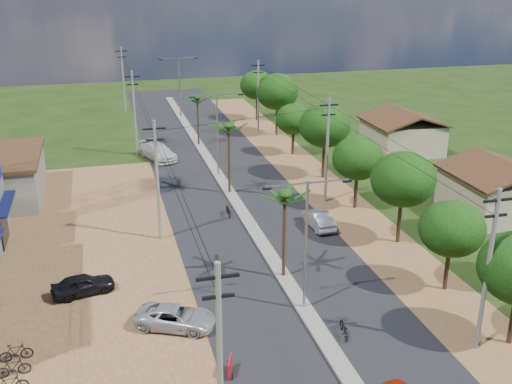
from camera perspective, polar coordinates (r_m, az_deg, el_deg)
ground at (r=35.94m, az=4.56°, el=-11.09°), size 160.00×160.00×0.00m
road at (r=48.77m, az=-1.25°, el=-2.13°), size 12.00×110.00×0.04m
median at (r=51.45m, az=-2.05°, el=-0.81°), size 1.00×90.00×0.18m
dirt_lot_west at (r=41.51m, az=-19.53°, el=-7.67°), size 18.00×46.00×0.04m
dirt_shoulder_east at (r=51.29m, az=8.01°, el=-1.17°), size 5.00×90.00×0.03m
house_east_near at (r=52.02m, az=22.08°, el=0.58°), size 7.60×7.50×4.60m
house_east_far at (r=66.99m, az=13.78°, el=5.75°), size 7.60×7.50×4.60m
tree_east_b at (r=37.91m, az=18.15°, el=-3.35°), size 4.00×4.00×5.83m
tree_east_c at (r=43.40m, az=13.83°, el=1.18°), size 4.60×4.60×6.83m
tree_east_d at (r=49.36m, az=9.67°, el=3.19°), size 4.20×4.20×6.13m
tree_east_e at (r=56.31m, az=6.57°, el=6.29°), size 4.80×4.80×7.14m
tree_east_f at (r=63.76m, az=3.58°, el=6.96°), size 3.80×3.80×5.52m
tree_east_g at (r=71.10m, az=2.02°, el=9.51°), size 5.00×5.00×7.38m
tree_east_h at (r=78.69m, az=0.09°, el=10.15°), size 4.40×4.40×6.52m
palm_median_near at (r=36.88m, az=2.76°, el=-0.58°), size 2.00×2.00×6.15m
palm_median_mid at (r=51.53m, az=-2.63°, el=6.00°), size 2.00×2.00×6.55m
palm_median_far at (r=66.99m, az=-5.62°, el=8.77°), size 2.00×2.00×5.85m
streetlight_near at (r=33.69m, az=4.79°, el=-4.14°), size 5.10×0.18×8.00m
streetlight_mid at (r=56.55m, az=-3.72°, el=6.13°), size 5.10×0.18×8.00m
streetlight_far at (r=80.68m, az=-7.31°, el=10.36°), size 5.10×0.18×8.00m
utility_pole_w_a at (r=23.70m, az=-3.46°, el=-15.86°), size 1.60×0.24×9.00m
utility_pole_w_b at (r=43.25m, az=-9.39°, el=1.29°), size 1.60×0.24×9.00m
utility_pole_w_c at (r=64.40m, az=-11.50°, el=7.52°), size 1.60×0.24×9.00m
utility_pole_w_d at (r=84.99m, az=-12.54°, el=10.53°), size 1.60×0.24×9.00m
utility_pole_e_a at (r=32.27m, az=21.22°, el=-6.78°), size 1.60×0.24×9.00m
utility_pole_e_b at (r=50.27m, az=6.79°, el=4.15°), size 1.60×0.24×9.00m
utility_pole_e_c at (r=70.57m, az=0.21°, el=9.04°), size 1.60×0.24×9.00m
car_silver_mid at (r=46.37m, az=5.95°, el=-2.64°), size 1.52×3.99×1.30m
car_white_far at (r=63.50m, az=-9.31°, el=3.79°), size 3.96×5.98×1.61m
car_parked_silver at (r=34.19m, az=-7.64°, el=-11.80°), size 4.92×3.77×1.24m
car_parked_dark at (r=38.50m, az=-16.14°, el=-8.51°), size 4.01×2.30×1.29m
moto_rider_east at (r=33.65m, az=8.36°, el=-12.78°), size 0.85×1.77×0.89m
moto_rider_west_a at (r=48.39m, az=-2.65°, el=-1.72°), size 0.80×1.94×1.00m
moto_rider_west_b at (r=64.36m, az=-9.38°, el=3.75°), size 1.14×1.83×1.06m
roadside_sign at (r=30.63m, az=-2.50°, el=-16.27°), size 0.47×1.07×0.94m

